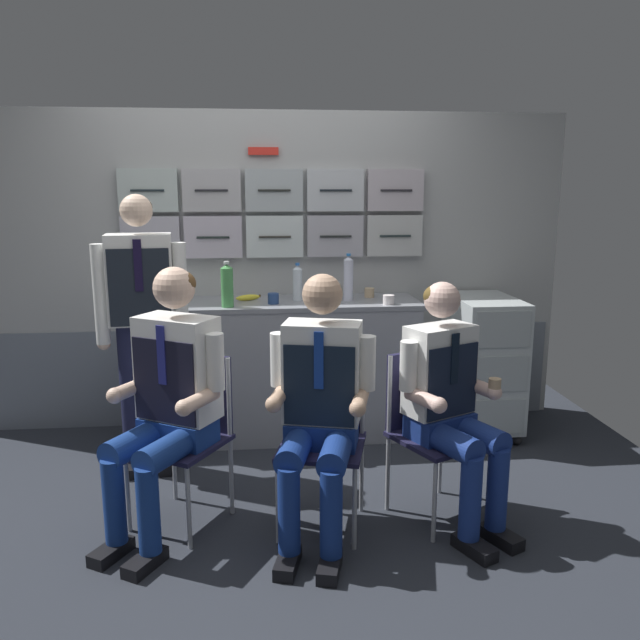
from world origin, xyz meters
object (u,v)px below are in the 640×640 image
crew_member_standing (142,313)px  paper_cup_blue (369,292)px  crew_member_right (320,397)px  folding_chair_left (190,420)px  water_bottle_clear (348,278)px  snack_banana (248,298)px  crew_member_by_counter (451,397)px  crew_member_left (168,390)px  folding_chair_right (325,422)px  folding_chair_by_counter (427,416)px  service_trolley (483,361)px

crew_member_standing → paper_cup_blue: crew_member_standing is taller
crew_member_right → folding_chair_left: bearing=158.0°
water_bottle_clear → snack_banana: bearing=174.6°
crew_member_by_counter → water_bottle_clear: water_bottle_clear is taller
folding_chair_left → crew_member_by_counter: 1.30m
crew_member_left → paper_cup_blue: crew_member_left is taller
folding_chair_right → paper_cup_blue: paper_cup_blue is taller
folding_chair_by_counter → water_bottle_clear: 1.25m
crew_member_left → water_bottle_clear: bearing=48.5°
crew_member_by_counter → snack_banana: bearing=127.0°
crew_member_standing → water_bottle_clear: (1.25, 0.46, 0.12)m
crew_member_left → crew_member_by_counter: (1.35, -0.08, -0.05)m
crew_member_standing → water_bottle_clear: bearing=20.1°
folding_chair_by_counter → snack_banana: (-0.91, 1.15, 0.43)m
service_trolley → folding_chair_by_counter: 1.22m
crew_member_standing → snack_banana: crew_member_standing is taller
folding_chair_left → water_bottle_clear: bearing=47.3°
service_trolley → crew_member_right: bearing=-135.5°
crew_member_left → crew_member_right: size_ratio=1.02×
folding_chair_right → water_bottle_clear: water_bottle_clear is taller
service_trolley → crew_member_by_counter: (-0.59, -1.17, 0.16)m
snack_banana → folding_chair_right: bearing=-72.4°
folding_chair_by_counter → paper_cup_blue: (-0.09, 1.20, 0.44)m
folding_chair_by_counter → snack_banana: bearing=128.2°
service_trolley → crew_member_left: crew_member_left is taller
crew_member_standing → snack_banana: (0.59, 0.52, -0.01)m
folding_chair_right → crew_member_standing: (-0.97, 0.67, 0.44)m
folding_chair_by_counter → crew_member_standing: size_ratio=0.51×
crew_member_by_counter → crew_member_left: bearing=176.8°
crew_member_standing → paper_cup_blue: 1.52m
service_trolley → crew_member_standing: (-2.17, -0.39, 0.45)m
service_trolley → crew_member_right: crew_member_right is taller
crew_member_by_counter → water_bottle_clear: (-0.32, 1.24, 0.41)m
crew_member_by_counter → folding_chair_left: bearing=170.6°
service_trolley → crew_member_right: size_ratio=0.74×
folding_chair_left → crew_member_left: (-0.08, -0.13, 0.20)m
service_trolley → crew_member_left: size_ratio=0.72×
crew_member_left → folding_chair_by_counter: bearing=3.2°
crew_member_by_counter → paper_cup_blue: size_ratio=18.30×
service_trolley → snack_banana: size_ratio=5.40×
service_trolley → snack_banana: bearing=175.2°
crew_member_standing → snack_banana: bearing=41.3°
crew_member_right → snack_banana: bearing=104.1°
crew_member_left → paper_cup_blue: (1.19, 1.27, 0.24)m
service_trolley → folding_chair_by_counter: service_trolley is taller
folding_chair_by_counter → paper_cup_blue: bearing=94.3°
folding_chair_by_counter → paper_cup_blue: paper_cup_blue is taller
crew_member_right → crew_member_by_counter: crew_member_right is taller
folding_chair_left → crew_member_by_counter: size_ratio=0.69×
crew_member_left → snack_banana: bearing=73.2°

